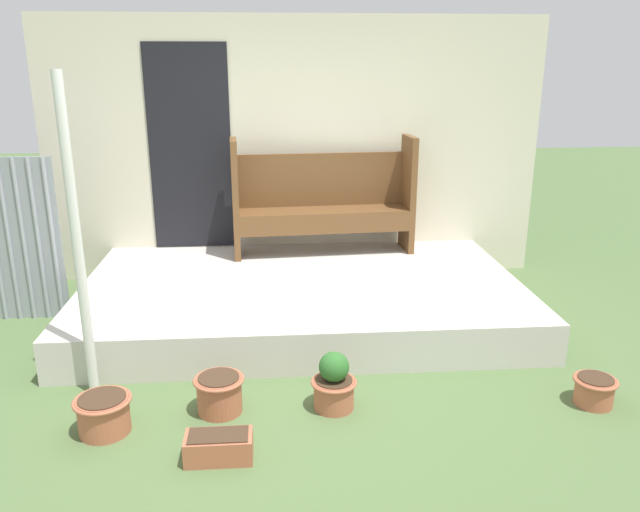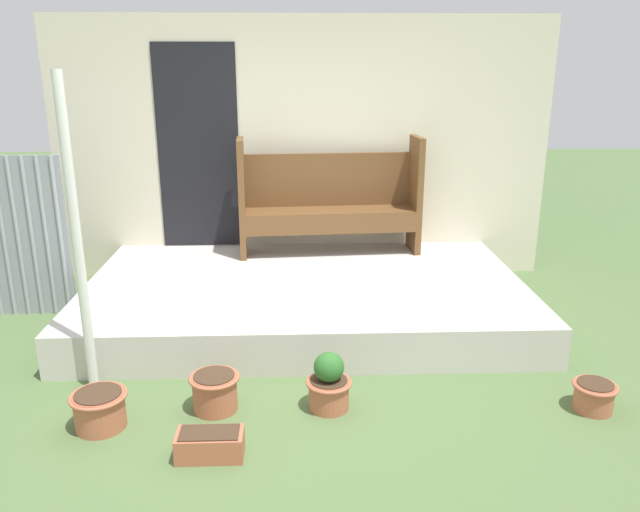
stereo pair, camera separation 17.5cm
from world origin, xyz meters
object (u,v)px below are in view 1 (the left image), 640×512
(bench, at_px, (323,197))
(flower_pot_right, at_px, (334,384))
(flower_pot_far_right, at_px, (594,389))
(flower_pot_middle, at_px, (219,393))
(support_post, at_px, (77,244))
(flower_pot_left, at_px, (104,413))
(planter_box_rect, at_px, (219,447))

(bench, distance_m, flower_pot_right, 2.54)
(flower_pot_right, distance_m, flower_pot_far_right, 1.71)
(flower_pot_middle, bearing_deg, flower_pot_right, -1.03)
(support_post, distance_m, flower_pot_right, 1.86)
(support_post, height_order, flower_pot_middle, support_post)
(flower_pot_left, xyz_separation_m, flower_pot_far_right, (3.12, 0.08, -0.02))
(flower_pot_far_right, bearing_deg, planter_box_rect, -170.45)
(bench, height_order, flower_pot_left, bench)
(support_post, xyz_separation_m, flower_pot_left, (0.19, -0.49, -0.93))
(flower_pot_right, height_order, planter_box_rect, flower_pot_right)
(bench, xyz_separation_m, flower_pot_right, (-0.13, -2.43, -0.72))
(flower_pot_middle, xyz_separation_m, flower_pot_right, (0.74, -0.01, 0.04))
(bench, bearing_deg, flower_pot_right, -96.73)
(support_post, bearing_deg, planter_box_rect, -42.10)
(support_post, bearing_deg, flower_pot_left, -68.62)
(flower_pot_right, height_order, flower_pot_far_right, flower_pot_right)
(flower_pot_middle, height_order, planter_box_rect, flower_pot_middle)
(bench, height_order, planter_box_rect, bench)
(flower_pot_right, relative_size, flower_pot_far_right, 1.38)
(flower_pot_left, height_order, planter_box_rect, flower_pot_left)
(support_post, relative_size, flower_pot_far_right, 7.44)
(bench, xyz_separation_m, flower_pot_far_right, (1.58, -2.52, -0.78))
(flower_pot_right, bearing_deg, flower_pot_middle, 178.97)
(support_post, height_order, bench, support_post)
(flower_pot_left, height_order, flower_pot_middle, flower_pot_middle)
(support_post, relative_size, flower_pot_left, 6.06)
(flower_pot_left, distance_m, flower_pot_right, 1.43)
(flower_pot_left, distance_m, flower_pot_far_right, 3.12)
(flower_pot_far_right, xyz_separation_m, planter_box_rect, (-2.41, -0.41, -0.03))
(flower_pot_middle, relative_size, flower_pot_right, 0.84)
(bench, relative_size, flower_pot_middle, 5.46)
(flower_pot_left, distance_m, flower_pot_middle, 0.70)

